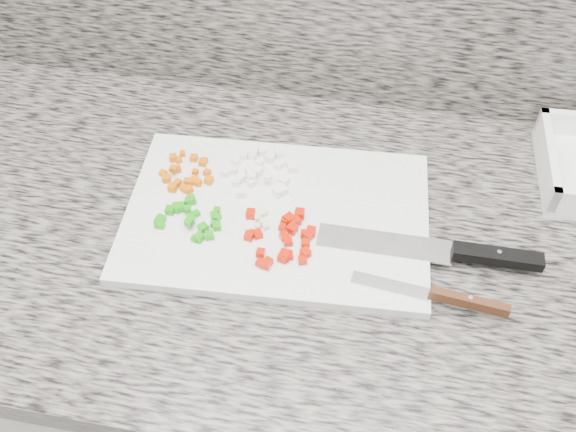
% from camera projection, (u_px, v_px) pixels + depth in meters
% --- Properties ---
extents(cabinet, '(3.92, 0.62, 0.86)m').
position_uv_depth(cabinet, '(306.00, 383.00, 1.25)').
color(cabinet, silver).
rests_on(cabinet, ground).
extents(countertop, '(3.96, 0.64, 0.04)m').
position_uv_depth(countertop, '(313.00, 240.00, 0.91)').
color(countertop, slate).
rests_on(countertop, cabinet).
extents(cutting_board, '(0.44, 0.31, 0.01)m').
position_uv_depth(cutting_board, '(277.00, 216.00, 0.91)').
color(cutting_board, white).
rests_on(cutting_board, countertop).
extents(carrot_pile, '(0.08, 0.08, 0.02)m').
position_uv_depth(carrot_pile, '(185.00, 175.00, 0.94)').
color(carrot_pile, '#CF5C04').
rests_on(carrot_pile, cutting_board).
extents(onion_pile, '(0.11, 0.11, 0.02)m').
position_uv_depth(onion_pile, '(261.00, 171.00, 0.95)').
color(onion_pile, white).
rests_on(onion_pile, cutting_board).
extents(green_pepper_pile, '(0.09, 0.08, 0.02)m').
position_uv_depth(green_pepper_pile, '(189.00, 218.00, 0.89)').
color(green_pepper_pile, '#1B950D').
rests_on(green_pepper_pile, cutting_board).
extents(red_pepper_pile, '(0.10, 0.11, 0.01)m').
position_uv_depth(red_pepper_pile, '(285.00, 238.00, 0.86)').
color(red_pepper_pile, red).
rests_on(red_pepper_pile, cutting_board).
extents(garlic_pile, '(0.03, 0.05, 0.01)m').
position_uv_depth(garlic_pile, '(260.00, 220.00, 0.89)').
color(garlic_pile, beige).
rests_on(garlic_pile, cutting_board).
extents(chef_knife, '(0.30, 0.04, 0.02)m').
position_uv_depth(chef_knife, '(458.00, 252.00, 0.85)').
color(chef_knife, white).
rests_on(chef_knife, cutting_board).
extents(paring_knife, '(0.20, 0.04, 0.02)m').
position_uv_depth(paring_knife, '(448.00, 298.00, 0.80)').
color(paring_knife, white).
rests_on(paring_knife, cutting_board).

